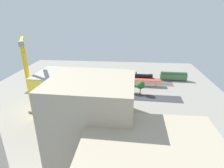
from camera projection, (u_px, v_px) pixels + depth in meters
ground_plane at (102, 93)px, 109.95m from camera, size 145.76×145.76×0.00m
rail_bed at (106, 80)px, 131.00m from camera, size 91.62×18.21×0.01m
street_asphalt at (101, 95)px, 107.04m from camera, size 91.40×12.77×0.01m
track_rails at (106, 79)px, 130.94m from camera, size 91.03×11.78×0.12m
platform_canopy_near at (114, 79)px, 121.78m from camera, size 60.56×6.88×4.10m
locomotive at (144, 77)px, 130.96m from camera, size 14.57×3.50×5.26m
passenger_coach at (173, 76)px, 128.72m from camera, size 18.32×3.67×6.14m
parked_car_0 at (123, 97)px, 103.03m from camera, size 4.33×1.88×1.75m
parked_car_1 at (108, 97)px, 103.29m from camera, size 4.76×1.88×1.71m
parked_car_2 at (93, 96)px, 103.51m from camera, size 4.18×1.83×1.70m
parked_car_3 at (80, 95)px, 104.84m from camera, size 4.13×1.82×1.86m
parked_car_4 at (64, 95)px, 105.12m from camera, size 4.17×1.88×1.69m
parked_car_5 at (51, 95)px, 105.75m from camera, size 4.34×2.07×1.55m
parked_car_6 at (39, 94)px, 106.76m from camera, size 4.62×2.03×1.64m
construction_building at (83, 94)px, 85.10m from camera, size 41.29×20.60×19.28m
construction_roof_slab at (82, 74)px, 81.46m from camera, size 41.92×21.22×0.40m
tower_crane at (27, 73)px, 83.02m from camera, size 11.80×19.83×34.38m
box_truck_0 at (105, 96)px, 102.07m from camera, size 8.52×3.55×3.67m
street_tree_0 at (71, 83)px, 112.22m from camera, size 5.41×5.41×7.19m
street_tree_1 at (107, 84)px, 110.05m from camera, size 5.03×5.03×7.23m
street_tree_2 at (141, 85)px, 106.75m from camera, size 4.84×4.84×8.00m
street_tree_3 at (118, 84)px, 109.82m from camera, size 6.30×6.30×7.88m
street_tree_4 at (67, 83)px, 110.67m from camera, size 4.99×4.99×7.94m
street_tree_5 at (131, 85)px, 108.83m from camera, size 4.81×4.81×6.98m
traffic_light at (70, 90)px, 102.70m from camera, size 0.50×0.36×7.00m
background_skyline at (65, 168)px, 40.24m from camera, size 66.97×28.37×31.70m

